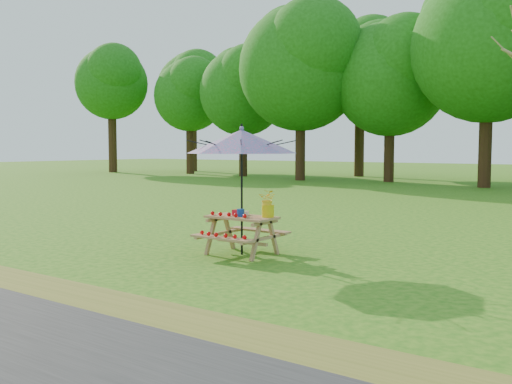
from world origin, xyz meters
The scene contains 7 objects.
ground centered at (0.00, 0.00, 0.00)m, with size 120.00×120.00×0.00m, color #236713.
treeline centered at (0.00, 22.00, 8.00)m, with size 60.00×12.00×16.00m, color #1D5C0F, non-canonical shape.
picnic_table centered at (2.92, 0.74, 0.33)m, with size 1.20×1.32×0.67m.
patio_umbrella centered at (2.92, 0.74, 1.95)m, with size 2.15×2.15×2.25m.
produce_bins centered at (2.87, 0.76, 0.72)m, with size 0.28×0.35×0.13m.
tomatoes_row centered at (2.77, 0.56, 0.71)m, with size 0.77×0.13×0.07m, color red, non-canonical shape.
flower_bucket centered at (3.37, 0.87, 0.92)m, with size 0.34×0.31×0.46m.
Camera 1 is at (8.76, -7.05, 1.85)m, focal length 40.00 mm.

